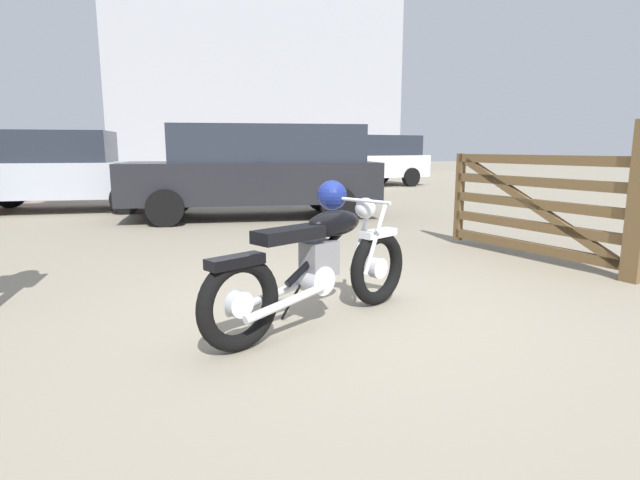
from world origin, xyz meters
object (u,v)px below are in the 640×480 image
(silver_sedan_mid, at_px, (257,168))
(blue_hatchback_right, at_px, (63,171))
(timber_gate, at_px, (555,203))
(white_estate_far, at_px, (364,159))
(vintage_motorcycle, at_px, (320,260))

(silver_sedan_mid, height_order, blue_hatchback_right, silver_sedan_mid)
(blue_hatchback_right, bearing_deg, silver_sedan_mid, 153.56)
(timber_gate, distance_m, white_estate_far, 12.06)
(silver_sedan_mid, distance_m, blue_hatchback_right, 4.36)
(timber_gate, distance_m, blue_hatchback_right, 9.53)
(timber_gate, relative_size, silver_sedan_mid, 0.51)
(vintage_motorcycle, height_order, timber_gate, timber_gate)
(silver_sedan_mid, bearing_deg, blue_hatchback_right, -23.90)
(vintage_motorcycle, bearing_deg, blue_hatchback_right, 82.81)
(timber_gate, xyz_separation_m, white_estate_far, (2.63, 11.76, 0.24))
(vintage_motorcycle, relative_size, blue_hatchback_right, 0.44)
(white_estate_far, distance_m, blue_hatchback_right, 9.83)
(silver_sedan_mid, relative_size, blue_hatchback_right, 1.13)
(timber_gate, bearing_deg, vintage_motorcycle, 96.45)
(silver_sedan_mid, bearing_deg, white_estate_far, -118.40)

